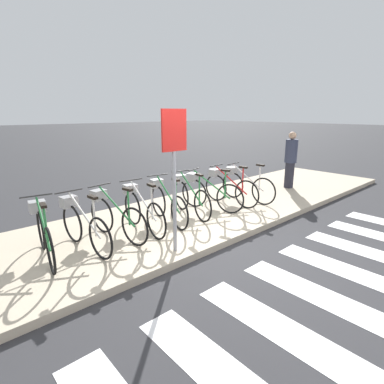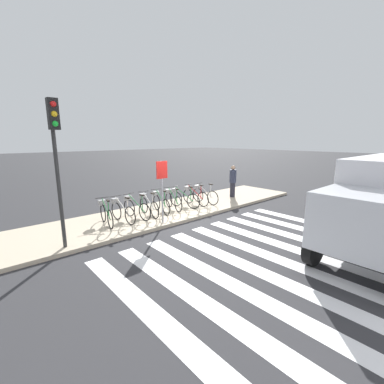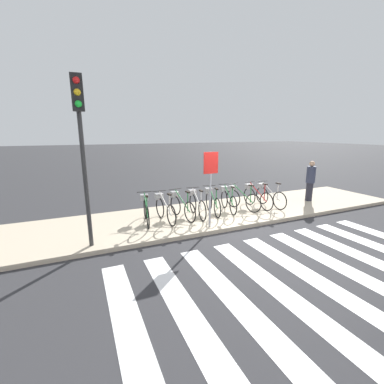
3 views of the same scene
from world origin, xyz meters
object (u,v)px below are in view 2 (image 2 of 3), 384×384
Objects in this scene: parked_bicycle_0 at (106,213)px; parked_bicycle_7 at (194,195)px; parked_bicycle_1 at (121,210)px; pedestrian at (233,181)px; parked_bicycle_6 at (183,198)px; parked_bicycle_8 at (204,194)px; sign_post at (162,181)px; parked_bicycle_3 at (148,205)px; parked_bicycle_4 at (160,202)px; parked_bicycle_2 at (135,207)px; traffic_light at (56,145)px; parked_bicycle_5 at (172,199)px.

parked_bicycle_7 is (4.14, 0.04, 0.00)m from parked_bicycle_0.
parked_bicycle_1 is 6.15m from pedestrian.
parked_bicycle_0 is 1.03× the size of parked_bicycle_6.
parked_bicycle_7 is (3.58, 0.10, 0.00)m from parked_bicycle_1.
parked_bicycle_8 is at bearing -0.67° from parked_bicycle_0.
pedestrian is 5.23m from sign_post.
pedestrian is at bearing -0.22° from parked_bicycle_1.
parked_bicycle_1 and parked_bicycle_3 have the same top height.
pedestrian is (4.39, -0.13, 0.41)m from parked_bicycle_4.
parked_bicycle_4 is 0.96× the size of pedestrian.
parked_bicycle_1 and parked_bicycle_2 have the same top height.
parked_bicycle_3 is 1.54m from sign_post.
traffic_light is (-2.79, -1.18, 2.36)m from parked_bicycle_2.
parked_bicycle_3 is 0.97× the size of pedestrian.
parked_bicycle_5 is 1.02× the size of parked_bicycle_6.
parked_bicycle_5 is 3.77m from pedestrian.
parked_bicycle_1 is 0.40× the size of traffic_light.
parked_bicycle_6 and parked_bicycle_7 have the same top height.
parked_bicycle_7 is at bearing 24.71° from sign_post.
parked_bicycle_1 and parked_bicycle_8 have the same top height.
parked_bicycle_4 is 1.17m from parked_bicycle_6.
parked_bicycle_3 and parked_bicycle_7 have the same top height.
traffic_light is at bearing -160.75° from parked_bicycle_3.
sign_post is at bearing -155.29° from parked_bicycle_7.
parked_bicycle_1 is at bearing -6.27° from parked_bicycle_0.
parked_bicycle_3 is 1.00× the size of parked_bicycle_8.
parked_bicycle_8 is at bearing -4.20° from parked_bicycle_5.
parked_bicycle_4 is at bearing 1.09° from parked_bicycle_0.
parked_bicycle_8 is (4.66, -0.05, 0.00)m from parked_bicycle_0.
parked_bicycle_7 is at bearing 0.66° from parked_bicycle_2.
parked_bicycle_5 is at bearing 15.17° from traffic_light.
parked_bicycle_2 is at bearing 22.91° from traffic_light.
parked_bicycle_6 is at bearing 177.87° from pedestrian.
parked_bicycle_1 is 3.58m from parked_bicycle_7.
parked_bicycle_4 is 0.99× the size of parked_bicycle_8.
parked_bicycle_1 is at bearing -178.12° from parked_bicycle_6.
traffic_light is at bearing -153.21° from parked_bicycle_1.
pedestrian is (6.69, -0.09, 0.41)m from parked_bicycle_0.
parked_bicycle_4 and parked_bicycle_8 have the same top height.
traffic_light is at bearing -162.88° from parked_bicycle_4.
parked_bicycle_7 is 6.36m from traffic_light.
parked_bicycle_7 is (1.84, -0.00, 0.00)m from parked_bicycle_4.
parked_bicycle_7 is (0.67, 0.00, 0.00)m from parked_bicycle_6.
parked_bicycle_0 is at bearing 173.73° from parked_bicycle_1.
parked_bicycle_4 is at bearing 3.45° from parked_bicycle_1.
sign_post reaches higher than parked_bicycle_3.
parked_bicycle_2 is (0.59, 0.07, 0.00)m from parked_bicycle_1.
parked_bicycle_7 is at bearing -1.55° from parked_bicycle_5.
parked_bicycle_0 is at bearing 179.68° from parked_bicycle_3.
parked_bicycle_4 is 1.02× the size of parked_bicycle_6.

